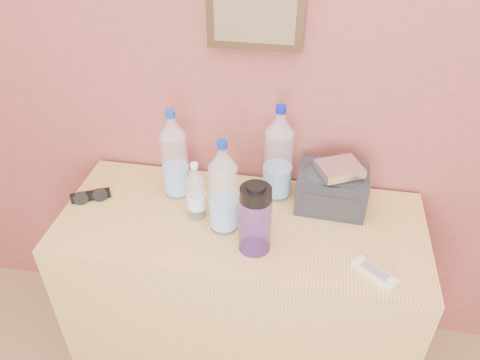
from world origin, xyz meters
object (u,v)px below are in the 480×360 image
(ac_remote, at_px, (375,273))
(toiletry_bag, at_px, (332,187))
(pet_large_d, at_px, (223,192))
(pet_small, at_px, (196,194))
(nalgene_bottle, at_px, (255,218))
(foil_packet, at_px, (340,169))
(sunglasses, at_px, (91,196))
(pet_large_c, at_px, (278,158))
(dresser, at_px, (241,295))
(pet_large_b, at_px, (175,159))

(ac_remote, height_order, toiletry_bag, toiletry_bag)
(pet_large_d, relative_size, pet_small, 1.55)
(nalgene_bottle, distance_m, ac_remote, 0.39)
(foil_packet, bearing_deg, sunglasses, -173.61)
(ac_remote, bearing_deg, sunglasses, -152.44)
(ac_remote, height_order, foil_packet, foil_packet)
(pet_large_c, relative_size, pet_small, 1.67)
(dresser, distance_m, ac_remote, 0.61)
(ac_remote, bearing_deg, pet_large_b, -163.98)
(nalgene_bottle, relative_size, toiletry_bag, 1.04)
(nalgene_bottle, xyz_separation_m, toiletry_bag, (0.23, 0.25, -0.04))
(toiletry_bag, bearing_deg, dresser, -152.42)
(pet_large_c, height_order, toiletry_bag, pet_large_c)
(pet_large_d, height_order, sunglasses, pet_large_d)
(pet_large_c, distance_m, pet_small, 0.31)
(dresser, xyz_separation_m, toiletry_bag, (0.29, 0.14, 0.47))
(dresser, distance_m, pet_large_b, 0.60)
(ac_remote, xyz_separation_m, foil_packet, (-0.12, 0.28, 0.16))
(pet_large_d, bearing_deg, ac_remote, -15.43)
(dresser, distance_m, pet_large_d, 0.54)
(dresser, relative_size, sunglasses, 9.00)
(nalgene_bottle, relative_size, ac_remote, 1.72)
(pet_large_b, bearing_deg, pet_large_d, -36.64)
(toiletry_bag, relative_size, foil_packet, 1.75)
(pet_large_c, relative_size, ac_remote, 2.52)
(sunglasses, height_order, ac_remote, sunglasses)
(sunglasses, relative_size, toiletry_bag, 0.59)
(pet_large_d, bearing_deg, toiletry_bag, 26.89)
(sunglasses, xyz_separation_m, toiletry_bag, (0.84, 0.12, 0.06))
(pet_large_d, xyz_separation_m, ac_remote, (0.48, -0.13, -0.14))
(pet_large_c, distance_m, ac_remote, 0.49)
(foil_packet, bearing_deg, pet_small, -166.22)
(pet_large_d, relative_size, nalgene_bottle, 1.36)
(foil_packet, bearing_deg, toiletry_bag, 122.22)
(pet_large_b, distance_m, foil_packet, 0.56)
(pet_large_b, height_order, toiletry_bag, pet_large_b)
(pet_large_b, bearing_deg, ac_remote, -22.52)
(foil_packet, bearing_deg, dresser, -159.68)
(pet_large_c, bearing_deg, pet_large_b, -171.79)
(pet_large_d, xyz_separation_m, foil_packet, (0.36, 0.15, 0.03))
(pet_large_c, bearing_deg, foil_packet, -13.48)
(pet_small, bearing_deg, pet_large_c, 32.63)
(dresser, height_order, pet_large_c, pet_large_c)
(sunglasses, xyz_separation_m, ac_remote, (0.98, -0.19, -0.01))
(pet_large_d, bearing_deg, pet_small, 158.48)
(dresser, relative_size, pet_large_b, 3.70)
(dresser, height_order, pet_large_b, pet_large_b)
(dresser, xyz_separation_m, pet_large_b, (-0.25, 0.11, 0.53))
(pet_large_b, bearing_deg, pet_large_c, 8.21)
(dresser, relative_size, pet_large_c, 3.45)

